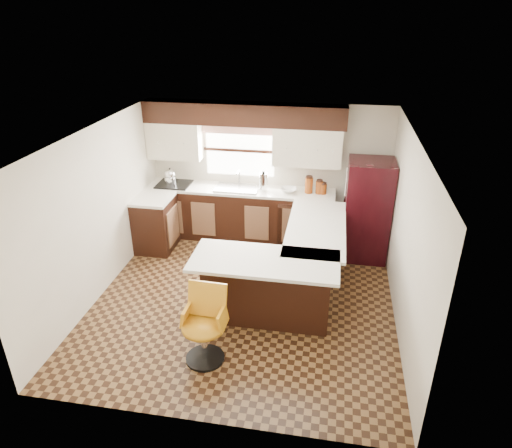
% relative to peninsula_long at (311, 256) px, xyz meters
% --- Properties ---
extents(floor, '(4.40, 4.40, 0.00)m').
position_rel_peninsula_long_xyz_m(floor, '(-0.90, -0.62, -0.45)').
color(floor, '#49301A').
rests_on(floor, ground).
extents(ceiling, '(4.40, 4.40, 0.00)m').
position_rel_peninsula_long_xyz_m(ceiling, '(-0.90, -0.62, 1.95)').
color(ceiling, silver).
rests_on(ceiling, wall_back).
extents(wall_back, '(4.40, 0.00, 4.40)m').
position_rel_peninsula_long_xyz_m(wall_back, '(-0.90, 1.58, 0.75)').
color(wall_back, beige).
rests_on(wall_back, floor).
extents(wall_front, '(4.40, 0.00, 4.40)m').
position_rel_peninsula_long_xyz_m(wall_front, '(-0.90, -2.83, 0.75)').
color(wall_front, beige).
rests_on(wall_front, floor).
extents(wall_left, '(0.00, 4.40, 4.40)m').
position_rel_peninsula_long_xyz_m(wall_left, '(-3.00, -0.62, 0.75)').
color(wall_left, beige).
rests_on(wall_left, floor).
extents(wall_right, '(0.00, 4.40, 4.40)m').
position_rel_peninsula_long_xyz_m(wall_right, '(1.20, -0.62, 0.75)').
color(wall_right, beige).
rests_on(wall_right, floor).
extents(base_cab_back, '(3.30, 0.60, 0.90)m').
position_rel_peninsula_long_xyz_m(base_cab_back, '(-1.35, 1.28, 0.00)').
color(base_cab_back, black).
rests_on(base_cab_back, floor).
extents(base_cab_left, '(0.60, 0.70, 0.90)m').
position_rel_peninsula_long_xyz_m(base_cab_left, '(-2.70, 0.62, 0.00)').
color(base_cab_left, black).
rests_on(base_cab_left, floor).
extents(counter_back, '(3.30, 0.60, 0.04)m').
position_rel_peninsula_long_xyz_m(counter_back, '(-1.35, 1.28, 0.47)').
color(counter_back, silver).
rests_on(counter_back, base_cab_back).
extents(counter_left, '(0.60, 0.70, 0.04)m').
position_rel_peninsula_long_xyz_m(counter_left, '(-2.70, 0.62, 0.47)').
color(counter_left, silver).
rests_on(counter_left, base_cab_left).
extents(soffit, '(3.40, 0.35, 0.36)m').
position_rel_peninsula_long_xyz_m(soffit, '(-1.30, 1.40, 1.77)').
color(soffit, black).
rests_on(soffit, wall_back).
extents(upper_cab_left, '(0.94, 0.35, 0.64)m').
position_rel_peninsula_long_xyz_m(upper_cab_left, '(-2.52, 1.40, 1.27)').
color(upper_cab_left, beige).
rests_on(upper_cab_left, wall_back).
extents(upper_cab_right, '(1.14, 0.35, 0.64)m').
position_rel_peninsula_long_xyz_m(upper_cab_right, '(-0.22, 1.40, 1.27)').
color(upper_cab_right, beige).
rests_on(upper_cab_right, wall_back).
extents(window_pane, '(1.20, 0.02, 0.90)m').
position_rel_peninsula_long_xyz_m(window_pane, '(-1.40, 1.56, 1.10)').
color(window_pane, white).
rests_on(window_pane, wall_back).
extents(valance, '(1.30, 0.06, 0.18)m').
position_rel_peninsula_long_xyz_m(valance, '(-1.40, 1.52, 1.49)').
color(valance, '#D19B93').
rests_on(valance, wall_back).
extents(sink, '(0.75, 0.45, 0.03)m').
position_rel_peninsula_long_xyz_m(sink, '(-1.40, 1.25, 0.51)').
color(sink, '#B2B2B7').
rests_on(sink, counter_back).
extents(dishwasher, '(0.58, 0.03, 0.78)m').
position_rel_peninsula_long_xyz_m(dishwasher, '(-0.35, 0.99, -0.02)').
color(dishwasher, black).
rests_on(dishwasher, floor).
extents(cooktop, '(0.58, 0.50, 0.02)m').
position_rel_peninsula_long_xyz_m(cooktop, '(-2.55, 1.25, 0.51)').
color(cooktop, black).
rests_on(cooktop, counter_back).
extents(peninsula_long, '(0.60, 1.95, 0.90)m').
position_rel_peninsula_long_xyz_m(peninsula_long, '(0.00, 0.00, 0.00)').
color(peninsula_long, black).
rests_on(peninsula_long, floor).
extents(peninsula_return, '(1.65, 0.60, 0.90)m').
position_rel_peninsula_long_xyz_m(peninsula_return, '(-0.53, -0.97, 0.00)').
color(peninsula_return, black).
rests_on(peninsula_return, floor).
extents(counter_pen_long, '(0.84, 1.95, 0.04)m').
position_rel_peninsula_long_xyz_m(counter_pen_long, '(0.05, 0.00, 0.47)').
color(counter_pen_long, silver).
rests_on(counter_pen_long, peninsula_long).
extents(counter_pen_return, '(1.89, 0.84, 0.04)m').
position_rel_peninsula_long_xyz_m(counter_pen_return, '(-0.55, -1.06, 0.47)').
color(counter_pen_return, silver).
rests_on(counter_pen_return, peninsula_return).
extents(refrigerator, '(0.72, 0.69, 1.67)m').
position_rel_peninsula_long_xyz_m(refrigerator, '(0.82, 0.96, 0.39)').
color(refrigerator, black).
rests_on(refrigerator, floor).
extents(bar_chair, '(0.53, 0.53, 0.95)m').
position_rel_peninsula_long_xyz_m(bar_chair, '(-1.13, -1.93, 0.03)').
color(bar_chair, orange).
rests_on(bar_chair, floor).
extents(kettle, '(0.21, 0.21, 0.29)m').
position_rel_peninsula_long_xyz_m(kettle, '(-2.60, 1.26, 0.66)').
color(kettle, silver).
rests_on(kettle, cooktop).
extents(percolator, '(0.14, 0.14, 0.31)m').
position_rel_peninsula_long_xyz_m(percolator, '(-0.94, 1.28, 0.65)').
color(percolator, silver).
rests_on(percolator, counter_back).
extents(mixing_bowl, '(0.30, 0.30, 0.07)m').
position_rel_peninsula_long_xyz_m(mixing_bowl, '(-0.50, 1.28, 0.53)').
color(mixing_bowl, white).
rests_on(mixing_bowl, counter_back).
extents(canister_large, '(0.14, 0.14, 0.27)m').
position_rel_peninsula_long_xyz_m(canister_large, '(-0.16, 1.30, 0.63)').
color(canister_large, '#86380E').
rests_on(canister_large, counter_back).
extents(canister_med, '(0.13, 0.13, 0.21)m').
position_rel_peninsula_long_xyz_m(canister_med, '(0.02, 1.30, 0.60)').
color(canister_med, '#86380E').
rests_on(canister_med, counter_back).
extents(canister_small, '(0.13, 0.13, 0.17)m').
position_rel_peninsula_long_xyz_m(canister_small, '(0.08, 1.30, 0.58)').
color(canister_small, '#86380E').
rests_on(canister_small, counter_back).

